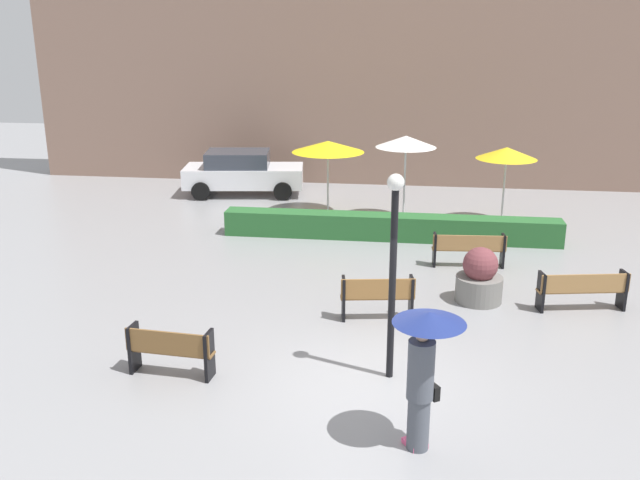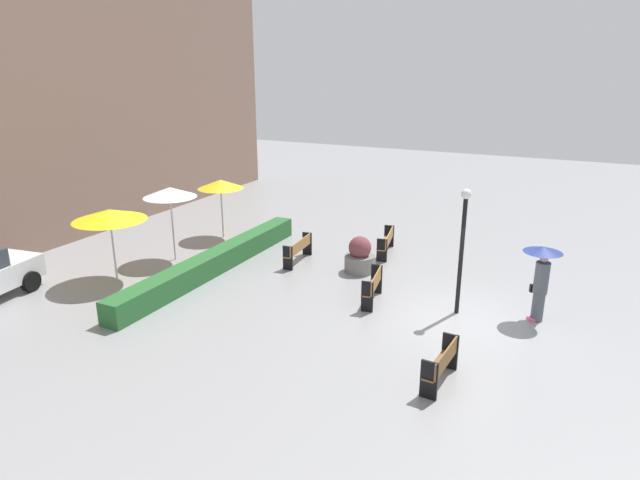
{
  "view_description": "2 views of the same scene",
  "coord_description": "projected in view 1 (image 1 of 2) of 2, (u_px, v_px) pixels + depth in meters",
  "views": [
    {
      "loc": [
        0.63,
        -10.45,
        5.81
      ],
      "look_at": [
        -1.26,
        3.48,
        1.43
      ],
      "focal_mm": 38.61,
      "sensor_mm": 36.0,
      "label": 1
    },
    {
      "loc": [
        -13.99,
        -2.36,
        6.69
      ],
      "look_at": [
        1.17,
        4.98,
        1.28
      ],
      "focal_mm": 30.7,
      "sensor_mm": 36.0,
      "label": 2
    }
  ],
  "objects": [
    {
      "name": "ground_plane",
      "position": [
        366.0,
        383.0,
        11.7
      ],
      "size": [
        60.0,
        60.0,
        0.0
      ],
      "primitive_type": "plane",
      "color": "gray"
    },
    {
      "name": "bench_near_left",
      "position": [
        170.0,
        349.0,
        11.82
      ],
      "size": [
        1.54,
        0.49,
        0.87
      ],
      "color": "brown",
      "rests_on": "ground"
    },
    {
      "name": "bench_back_row",
      "position": [
        469.0,
        248.0,
        17.21
      ],
      "size": [
        1.84,
        0.48,
        0.85
      ],
      "color": "#9E7242",
      "rests_on": "ground"
    },
    {
      "name": "bench_mid_center",
      "position": [
        378.0,
        295.0,
        14.08
      ],
      "size": [
        1.54,
        0.57,
        0.92
      ],
      "color": "olive",
      "rests_on": "ground"
    },
    {
      "name": "bench_far_right",
      "position": [
        583.0,
        288.0,
        14.56
      ],
      "size": [
        1.92,
        0.71,
        0.84
      ],
      "color": "#9E7242",
      "rests_on": "ground"
    },
    {
      "name": "pedestrian_with_umbrella",
      "position": [
        424.0,
        360.0,
        9.52
      ],
      "size": [
        1.02,
        1.02,
        2.1
      ],
      "color": "#4C515B",
      "rests_on": "ground"
    },
    {
      "name": "planter_pot",
      "position": [
        479.0,
        279.0,
        15.04
      ],
      "size": [
        1.02,
        1.02,
        1.24
      ],
      "color": "slate",
      "rests_on": "ground"
    },
    {
      "name": "lamp_post",
      "position": [
        393.0,
        255.0,
        11.28
      ],
      "size": [
        0.28,
        0.28,
        3.58
      ],
      "color": "black",
      "rests_on": "ground"
    },
    {
      "name": "patio_umbrella_yellow",
      "position": [
        328.0,
        147.0,
        21.5
      ],
      "size": [
        2.28,
        2.28,
        2.39
      ],
      "color": "silver",
      "rests_on": "ground"
    },
    {
      "name": "patio_umbrella_white",
      "position": [
        406.0,
        142.0,
        20.76
      ],
      "size": [
        1.84,
        1.84,
        2.65
      ],
      "color": "silver",
      "rests_on": "ground"
    },
    {
      "name": "patio_umbrella_yellow_far",
      "position": [
        507.0,
        153.0,
        20.5
      ],
      "size": [
        1.81,
        1.81,
        2.37
      ],
      "color": "silver",
      "rests_on": "ground"
    },
    {
      "name": "hedge_strip",
      "position": [
        390.0,
        227.0,
        19.53
      ],
      "size": [
        9.49,
        0.7,
        0.71
      ],
      "primitive_type": "cube",
      "color": "#28602D",
      "rests_on": "ground"
    },
    {
      "name": "building_facade",
      "position": [
        400.0,
        23.0,
        25.08
      ],
      "size": [
        28.0,
        1.2,
        11.81
      ],
      "primitive_type": "cube",
      "color": "#846656",
      "rests_on": "ground"
    },
    {
      "name": "parked_car",
      "position": [
        242.0,
        172.0,
        24.61
      ],
      "size": [
        4.4,
        2.43,
        1.57
      ],
      "color": "silver",
      "rests_on": "ground"
    }
  ]
}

